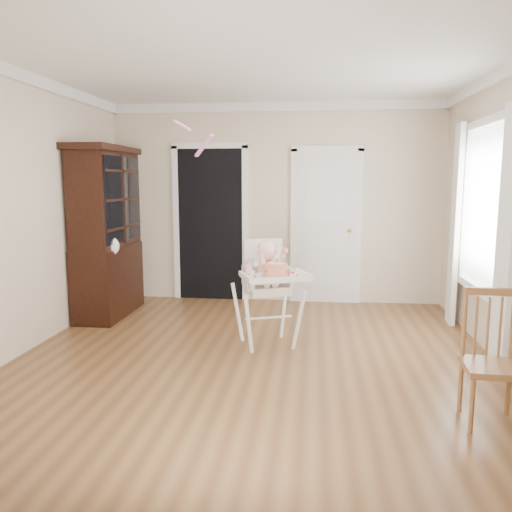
# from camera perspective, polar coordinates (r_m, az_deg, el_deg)

# --- Properties ---
(floor) EXTENTS (5.00, 5.00, 0.00)m
(floor) POSITION_cam_1_polar(r_m,az_deg,el_deg) (4.69, -0.37, -12.15)
(floor) COLOR brown
(floor) RESTS_ON ground
(ceiling) EXTENTS (5.00, 5.00, 0.00)m
(ceiling) POSITION_cam_1_polar(r_m,az_deg,el_deg) (4.51, -0.40, 21.91)
(ceiling) COLOR white
(ceiling) RESTS_ON wall_back
(wall_back) EXTENTS (4.50, 0.00, 4.50)m
(wall_back) POSITION_cam_1_polar(r_m,az_deg,el_deg) (6.88, 2.17, 5.97)
(wall_back) COLOR beige
(wall_back) RESTS_ON floor
(wall_left) EXTENTS (0.00, 5.00, 5.00)m
(wall_left) POSITION_cam_1_polar(r_m,az_deg,el_deg) (5.18, -26.00, 4.28)
(wall_left) COLOR beige
(wall_left) RESTS_ON floor
(crown_molding) EXTENTS (4.50, 5.00, 0.12)m
(crown_molding) POSITION_cam_1_polar(r_m,az_deg,el_deg) (4.50, -0.40, 21.16)
(crown_molding) COLOR white
(crown_molding) RESTS_ON ceiling
(doorway) EXTENTS (1.06, 0.05, 2.22)m
(doorway) POSITION_cam_1_polar(r_m,az_deg,el_deg) (7.01, -5.22, 4.02)
(doorway) COLOR black
(doorway) RESTS_ON wall_back
(closet_door) EXTENTS (0.96, 0.09, 2.13)m
(closet_door) POSITION_cam_1_polar(r_m,az_deg,el_deg) (6.86, 7.99, 3.17)
(closet_door) COLOR white
(closet_door) RESTS_ON wall_back
(window_right) EXTENTS (0.13, 1.84, 2.30)m
(window_right) POSITION_cam_1_polar(r_m,az_deg,el_deg) (5.42, 24.31, 3.87)
(window_right) COLOR white
(window_right) RESTS_ON wall_right
(high_chair) EXTENTS (0.86, 0.95, 1.10)m
(high_chair) POSITION_cam_1_polar(r_m,az_deg,el_deg) (5.02, 1.33, -2.74)
(high_chair) COLOR white
(high_chair) RESTS_ON floor
(baby) EXTENTS (0.36, 0.26, 0.48)m
(baby) POSITION_cam_1_polar(r_m,az_deg,el_deg) (5.01, 1.26, -0.93)
(baby) COLOR beige
(baby) RESTS_ON high_chair
(cake) EXTENTS (0.29, 0.29, 0.13)m
(cake) POSITION_cam_1_polar(r_m,az_deg,el_deg) (4.71, 2.28, -1.62)
(cake) COLOR silver
(cake) RESTS_ON high_chair
(sippy_cup) EXTENTS (0.07, 0.07, 0.17)m
(sippy_cup) POSITION_cam_1_polar(r_m,az_deg,el_deg) (4.81, -0.88, -1.33)
(sippy_cup) COLOR pink
(sippy_cup) RESTS_ON high_chair
(china_cabinet) EXTENTS (0.55, 1.23, 2.08)m
(china_cabinet) POSITION_cam_1_polar(r_m,az_deg,el_deg) (6.39, -16.67, 2.63)
(china_cabinet) COLOR black
(china_cabinet) RESTS_ON floor
(dining_chair) EXTENTS (0.40, 0.40, 0.92)m
(dining_chair) POSITION_cam_1_polar(r_m,az_deg,el_deg) (3.84, 25.35, -10.93)
(dining_chair) COLOR brown
(dining_chair) RESTS_ON floor
(streamer) EXTENTS (0.28, 0.43, 0.15)m
(streamer) POSITION_cam_1_polar(r_m,az_deg,el_deg) (4.79, -8.50, 14.55)
(streamer) COLOR #F48DCA
(streamer) RESTS_ON ceiling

